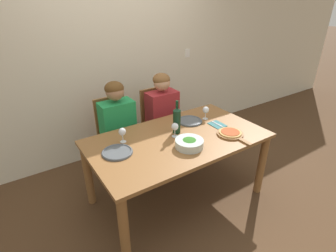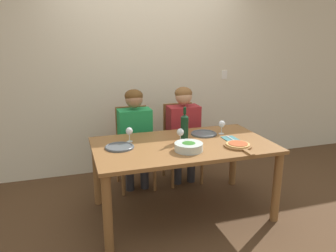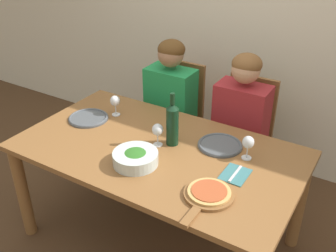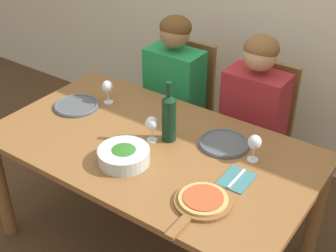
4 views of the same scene
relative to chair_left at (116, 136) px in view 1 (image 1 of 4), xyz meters
The scene contains 16 objects.
ground_plane 1.01m from the chair_left, 67.53° to the right, with size 40.00×40.00×0.00m, color #4C331E.
back_wall 1.05m from the chair_left, 57.29° to the left, with size 10.00×0.06×2.70m.
dining_table 0.89m from the chair_left, 67.53° to the right, with size 1.76×1.00×0.75m.
chair_left is the anchor object (origin of this frame).
chair_right 0.60m from the chair_left, ahead, with size 0.42×0.42×0.97m.
person_woman 0.25m from the chair_left, 90.00° to the right, with size 0.47×0.51×1.20m.
person_man 0.65m from the chair_left, 11.08° to the right, with size 0.47×0.51×1.20m.
wine_bottle 0.91m from the chair_left, 61.80° to the right, with size 0.08×0.08×0.35m.
broccoli_bowl 1.11m from the chair_left, 72.73° to the right, with size 0.27×0.27×0.08m.
dinner_plate_left 0.84m from the chair_left, 110.88° to the right, with size 0.28×0.28×0.02m.
dinner_plate_right 0.92m from the chair_left, 41.97° to the right, with size 0.28×0.28×0.02m.
pizza_on_board 1.37m from the chair_left, 52.79° to the right, with size 0.27×0.41×0.04m.
wine_glass_left 0.71m from the chair_left, 104.86° to the right, with size 0.07×0.07×0.15m.
wine_glass_right 1.12m from the chair_left, 36.67° to the right, with size 0.07×0.07×0.15m.
wine_glass_centre 0.92m from the chair_left, 67.89° to the right, with size 0.07×0.07×0.15m.
fork_on_napkin 1.22m from the chair_left, 43.79° to the right, with size 0.14×0.18×0.01m.
Camera 1 is at (-1.35, -1.85, 2.02)m, focal length 28.00 mm.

